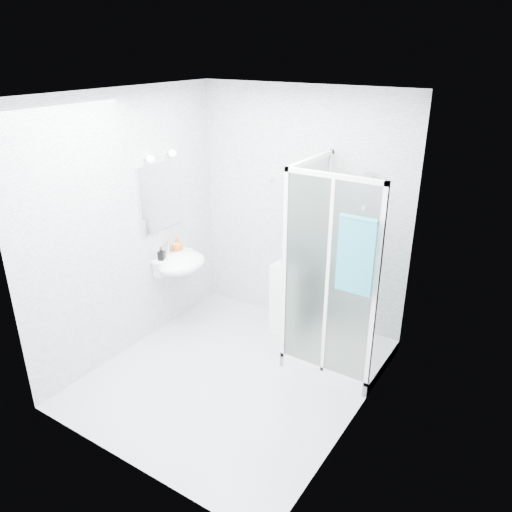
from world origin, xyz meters
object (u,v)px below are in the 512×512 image
Objects in this scene: wall_basin at (180,263)px; shampoo_bottle_b at (296,253)px; soap_dispenser_black at (161,254)px; shower_enclosure at (332,321)px; shampoo_bottle_a at (287,251)px; soap_dispenser_orange at (177,245)px; storage_cabinet at (290,298)px; hand_towel at (356,254)px.

shampoo_bottle_b is at bearing 30.48° from wall_basin.
shampoo_bottle_b reaches higher than soap_dispenser_black.
shower_enclosure reaches higher than shampoo_bottle_b.
shower_enclosure is 0.88m from shampoo_bottle_a.
wall_basin is 3.44× the size of soap_dispenser_orange.
wall_basin is 2.27× the size of shampoo_bottle_b.
storage_cabinet is 2.93× the size of shampoo_bottle_a.
shampoo_bottle_a is (-1.01, 0.67, -0.44)m from hand_towel.
wall_basin is 0.21m from soap_dispenser_orange.
shower_enclosure is at bearing 10.81° from wall_basin.
hand_towel is at bearing -2.45° from wall_basin.
soap_dispenser_black is at bearing -143.93° from storage_cabinet.
wall_basin is at bearing -147.59° from storage_cabinet.
soap_dispenser_black is (-1.76, -0.47, 0.49)m from shower_enclosure.
soap_dispenser_orange reaches higher than storage_cabinet.
shampoo_bottle_b is (-0.92, 0.71, -0.46)m from hand_towel.
hand_towel reaches higher than soap_dispenser_black.
soap_dispenser_orange is at bearing -156.37° from shampoo_bottle_a.
shampoo_bottle_b is at bearing 23.97° from soap_dispenser_orange.
soap_dispenser_orange is (-1.14, -0.49, 0.54)m from storage_cabinet.
soap_dispenser_orange is at bearing 174.84° from hand_towel.
shampoo_bottle_a is at bearing -166.09° from storage_cabinet.
storage_cabinet is 0.54m from shampoo_bottle_a.
shower_enclosure is 1.85m from soap_dispenser_orange.
storage_cabinet is 4.97× the size of soap_dispenser_orange.
shower_enclosure reaches higher than wall_basin.
hand_towel reaches higher than soap_dispenser_orange.
shampoo_bottle_b reaches higher than storage_cabinet.
shampoo_bottle_b is 1.28m from soap_dispenser_orange.
hand_towel is 4.13× the size of soap_dispenser_orange.
shower_enclosure reaches higher than shampoo_bottle_a.
hand_towel is (0.96, -0.68, 0.98)m from storage_cabinet.
storage_cabinet is at bearing 156.18° from shower_enclosure.
soap_dispenser_orange reaches higher than soap_dispenser_black.
soap_dispenser_orange reaches higher than wall_basin.
storage_cabinet is 1.35m from soap_dispenser_orange.
shampoo_bottle_a is (0.98, 0.58, 0.15)m from wall_basin.
wall_basin is at bearing 177.55° from hand_towel.
hand_towel is 2.43× the size of shampoo_bottle_a.
hand_towel is at bearing -50.25° from shower_enclosure.
wall_basin is at bearing -149.34° from shampoo_bottle_a.
shampoo_bottle_a is 1.31m from soap_dispenser_black.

